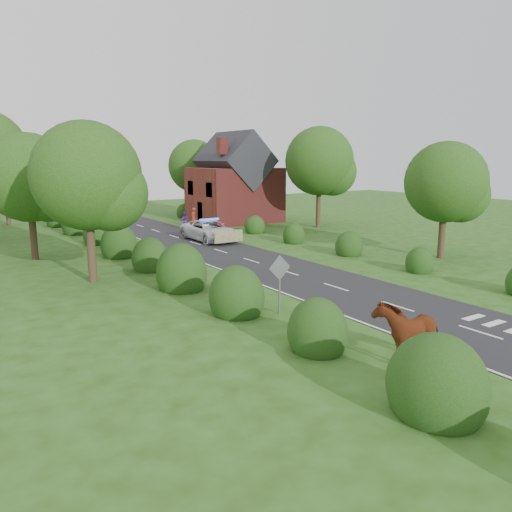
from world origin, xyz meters
TOP-DOWN VIEW (x-y plane):
  - ground at (0.00, 0.00)m, footprint 120.00×120.00m
  - road at (0.00, 15.00)m, footprint 6.00×70.00m
  - road_markings at (-1.60, 12.93)m, footprint 4.96×70.00m
  - hedgerow_left at (-6.51, 11.69)m, footprint 2.75×50.41m
  - hedgerow_right at (6.60, 11.21)m, footprint 2.10×45.78m
  - tree_left_a at (-9.75, 11.86)m, footprint 5.74×5.60m
  - tree_left_b at (-11.25, 19.86)m, footprint 5.74×5.60m
  - tree_left_d at (-10.23, 39.85)m, footprint 6.15×6.00m
  - tree_right_a at (11.23, 5.87)m, footprint 5.33×5.20m
  - tree_right_b at (14.29, 21.84)m, footprint 6.56×6.40m
  - tree_right_c at (9.27, 37.85)m, footprint 6.15×6.00m
  - road_sign at (-5.00, 2.00)m, footprint 1.06×0.08m
  - house at (9.49, 30.00)m, footprint 8.00×7.40m
  - cow at (-4.45, -4.26)m, footprint 2.61×1.65m
  - police_van at (1.53, 20.51)m, footprint 2.81×5.97m
  - pedestrian_red at (4.08, 28.59)m, footprint 0.80×0.70m
  - pedestrian_purple at (2.58, 27.45)m, footprint 0.96×0.85m

SIDE VIEW (x-z plane):
  - ground at x=0.00m, z-range 0.00..0.00m
  - road at x=0.00m, z-range 0.00..0.02m
  - road_markings at x=-1.60m, z-range 0.02..0.03m
  - hedgerow_right at x=6.60m, z-range -0.50..1.60m
  - hedgerow_left at x=-6.51m, z-range -0.75..2.25m
  - police_van at x=1.53m, z-range -0.07..1.71m
  - pedestrian_purple at x=2.58m, z-range 0.00..1.64m
  - cow at x=-4.45m, z-range 0.00..1.73m
  - pedestrian_red at x=4.08m, z-range 0.00..1.84m
  - road_sign at x=-5.00m, z-range 0.39..2.92m
  - house at x=9.49m, z-range -0.80..8.37m
  - tree_right_a at x=11.23m, z-range 0.96..8.52m
  - tree_left_b at x=-11.25m, z-range 1.01..9.08m
  - tree_left_a at x=-9.75m, z-range 1.15..9.53m
  - tree_right_c at x=9.27m, z-range 1.05..9.63m
  - tree_left_d at x=-10.23m, z-range 1.19..10.08m
  - tree_right_b at x=14.29m, z-range 1.24..10.64m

